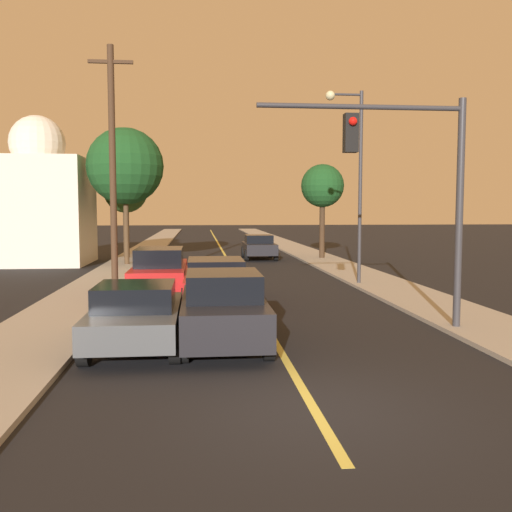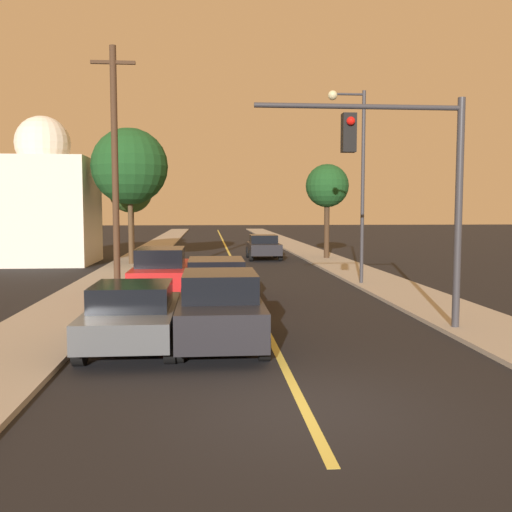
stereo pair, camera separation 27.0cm
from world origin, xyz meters
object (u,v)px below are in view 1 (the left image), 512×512
Objects in this scene: car_outer_lane_second at (160,272)px; domed_building_left at (39,202)px; car_near_lane_second at (216,280)px; car_far_oncoming at (259,247)px; tree_left_far at (126,192)px; car_near_lane_front at (223,309)px; traffic_signal_mast at (411,171)px; streetlamp_right at (353,162)px; utility_pole_left at (113,163)px; tree_left_near at (125,166)px; car_outer_lane_front at (136,315)px; tree_right_near at (322,187)px.

domed_building_left is at bearing 120.32° from car_outer_lane_second.
domed_building_left is (-9.13, 14.21, 2.61)m from car_near_lane_second.
tree_left_far reaches higher than car_far_oncoming.
car_near_lane_second is (-0.00, 5.57, -0.05)m from car_near_lane_front.
car_near_lane_second is 17.71m from tree_left_far.
traffic_signal_mast reaches higher than car_near_lane_front.
streetlamp_right is 0.92× the size of domed_building_left.
car_near_lane_second is 0.94× the size of tree_left_far.
car_near_lane_front is 21.74m from car_far_oncoming.
car_far_oncoming is 14.63m from utility_pole_left.
tree_left_near is (-7.36, -3.41, 4.44)m from car_far_oncoming.
car_near_lane_second is at bearing 72.07° from car_outer_lane_front.
car_near_lane_front is at bearing -90.00° from car_near_lane_second.
car_outer_lane_second is at bearing 70.91° from car_far_oncoming.
tree_left_far is at bearing 128.40° from streetlamp_right.
car_outer_lane_front is 0.55× the size of streetlamp_right.
traffic_signal_mast is 0.78× the size of tree_left_near.
car_outer_lane_second is at bearing 135.21° from traffic_signal_mast.
car_near_lane_front is 0.79× the size of traffic_signal_mast.
car_outer_lane_front is at bearing -79.14° from utility_pole_left.
utility_pole_left is at bearing 134.80° from car_outer_lane_second.
streetlamp_right is 1.40× the size of tree_left_far.
car_near_lane_front is 0.87× the size of car_outer_lane_second.
tree_left_near is (-2.45, 10.79, 4.36)m from car_outer_lane_second.
domed_building_left is at bearing 117.31° from utility_pole_left.
domed_building_left is (-15.89, -1.09, -0.94)m from tree_right_near.
car_near_lane_front is at bearing 4.41° from car_outer_lane_front.
domed_building_left reaches higher than traffic_signal_mast.
tree_left_far is (-2.97, 14.97, 3.18)m from car_outer_lane_second.
tree_left_far is (-4.82, 22.29, 3.20)m from car_near_lane_front.
tree_left_near is 1.29× the size of tree_right_near.
tree_right_near is at bearing 57.57° from car_outer_lane_second.
utility_pole_left is (-6.69, -12.41, 3.90)m from car_far_oncoming.
car_outer_lane_front is (-1.85, -0.14, -0.08)m from car_near_lane_front.
car_near_lane_front reaches higher than car_far_oncoming.
car_far_oncoming is at bearing 24.84° from tree_left_near.
car_outer_lane_front is 22.21m from car_far_oncoming.
car_outer_lane_second is 15.59m from tree_left_far.
domed_building_left is (-14.54, 10.39, -1.41)m from streetlamp_right.
car_far_oncoming is at bearing 100.95° from streetlamp_right.
utility_pole_left is at bearing -84.82° from tree_left_far.
tree_left_far is (-7.88, 0.77, 3.26)m from car_far_oncoming.
tree_left_near is at bearing -18.93° from domed_building_left.
utility_pole_left is 12.07m from domed_building_left.
tree_left_near is at bearing 102.77° from car_outer_lane_second.
car_outer_lane_second is 0.95× the size of tree_left_far.
traffic_signal_mast is (4.54, -4.59, 3.13)m from car_near_lane_second.
car_near_lane_second is 0.90× the size of traffic_signal_mast.
car_near_lane_front is 0.79× the size of tree_right_near.
car_near_lane_front is at bearing -68.31° from utility_pole_left.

